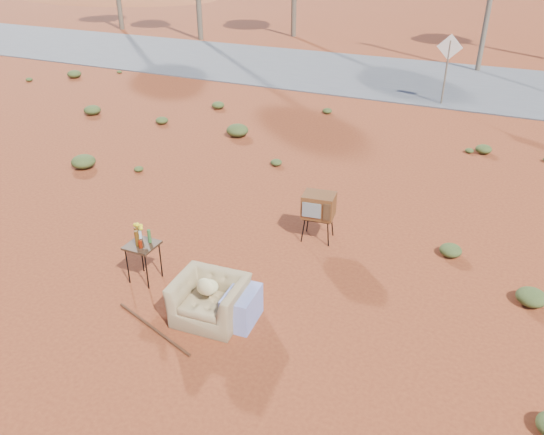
% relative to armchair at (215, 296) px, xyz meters
% --- Properties ---
extents(ground, '(140.00, 140.00, 0.00)m').
position_rel_armchair_xyz_m(ground, '(-0.46, 0.48, -0.39)').
color(ground, brown).
rests_on(ground, ground).
extents(highway, '(140.00, 7.00, 0.04)m').
position_rel_armchair_xyz_m(highway, '(-0.46, 15.48, -0.37)').
color(highway, '#565659').
rests_on(highway, ground).
extents(armchair, '(1.18, 0.81, 0.84)m').
position_rel_armchair_xyz_m(armchair, '(0.00, 0.00, 0.00)').
color(armchair, '#8F754E').
rests_on(armchair, ground).
extents(tv_unit, '(0.60, 0.51, 0.89)m').
position_rel_armchair_xyz_m(tv_unit, '(0.49, 2.72, 0.26)').
color(tv_unit, black).
rests_on(tv_unit, ground).
extents(side_table, '(0.46, 0.46, 0.92)m').
position_rel_armchair_xyz_m(side_table, '(-1.54, 0.38, 0.28)').
color(side_table, '#382014').
rests_on(side_table, ground).
extents(rusty_bar, '(1.53, 0.52, 0.04)m').
position_rel_armchair_xyz_m(rusty_bar, '(-0.67, -0.59, -0.37)').
color(rusty_bar, '#512615').
rests_on(rusty_bar, ground).
extents(road_sign, '(0.78, 0.06, 2.19)m').
position_rel_armchair_xyz_m(road_sign, '(1.04, 12.48, 1.11)').
color(road_sign, brown).
rests_on(road_sign, ground).
extents(scrub_patch, '(17.49, 8.07, 0.33)m').
position_rel_armchair_xyz_m(scrub_patch, '(-1.29, 4.89, -0.25)').
color(scrub_patch, '#3E4A20').
rests_on(scrub_patch, ground).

